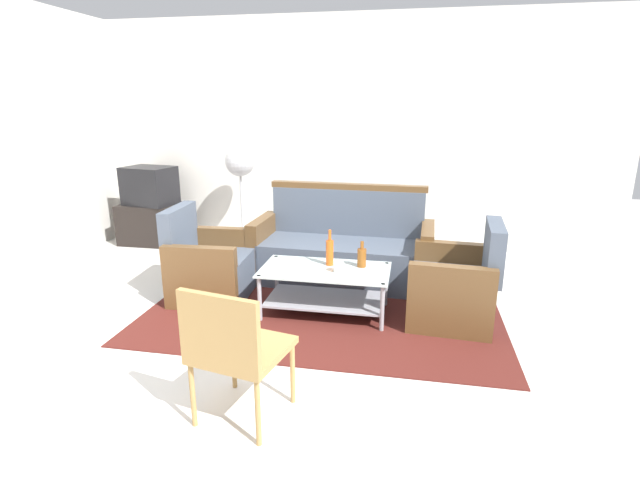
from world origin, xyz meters
TOP-DOWN VIEW (x-y plane):
  - ground_plane at (0.00, 0.00)m, footprint 14.00×14.00m
  - wall_back at (0.00, 3.06)m, footprint 6.52×0.12m
  - rug at (0.05, 0.97)m, footprint 3.06×2.17m
  - couch at (0.11, 1.65)m, footprint 1.82×0.80m
  - armchair_left at (-1.06, 0.99)m, footprint 0.74×0.80m
  - armchair_right at (1.17, 0.88)m, footprint 0.75×0.81m
  - coffee_table at (0.08, 0.81)m, footprint 1.10×0.60m
  - bottle_brown at (0.38, 0.93)m, footprint 0.08×0.08m
  - bottle_orange at (0.10, 0.92)m, footprint 0.07×0.07m
  - cup at (0.20, 0.76)m, footprint 0.08×0.08m
  - tv_stand at (-2.52, 2.55)m, footprint 0.80×0.50m
  - television at (-2.52, 2.55)m, footprint 0.67×0.55m
  - pedestal_fan at (-1.31, 2.60)m, footprint 0.36×0.36m
  - wicker_chair at (-0.15, -0.76)m, footprint 0.57×0.57m

SIDE VIEW (x-z plane):
  - ground_plane at x=0.00m, z-range 0.00..0.00m
  - rug at x=0.05m, z-range 0.00..0.01m
  - tv_stand at x=-2.52m, z-range 0.00..0.52m
  - coffee_table at x=0.08m, z-range 0.07..0.47m
  - armchair_left at x=-1.06m, z-range -0.14..0.71m
  - armchair_right at x=1.17m, z-range -0.14..0.71m
  - couch at x=0.11m, z-range -0.16..0.80m
  - cup at x=0.20m, z-range 0.41..0.51m
  - wicker_chair at x=-0.15m, z-range 0.07..0.91m
  - bottle_brown at x=0.38m, z-range 0.38..0.61m
  - bottle_orange at x=0.10m, z-range 0.37..0.69m
  - television at x=-2.52m, z-range 0.52..1.00m
  - pedestal_fan at x=-1.31m, z-range 0.38..1.65m
  - wall_back at x=0.00m, z-range 0.00..2.80m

